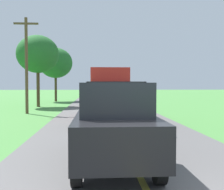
{
  "coord_description": "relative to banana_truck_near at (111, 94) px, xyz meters",
  "views": [
    {
      "loc": [
        -0.92,
        -3.54,
        1.96
      ],
      "look_at": [
        0.03,
        10.79,
        1.4
      ],
      "focal_mm": 42.6,
      "sensor_mm": 36.0,
      "label": 1
    }
  ],
  "objects": [
    {
      "name": "following_car",
      "position": [
        -0.41,
        -7.79,
        -0.4
      ],
      "size": [
        1.74,
        4.1,
        1.92
      ],
      "color": "black",
      "rests_on": "road_surface"
    },
    {
      "name": "banana_truck_far",
      "position": [
        0.21,
        11.09,
        0.01
      ],
      "size": [
        2.38,
        5.81,
        2.8
      ],
      "color": "#2D2D30",
      "rests_on": "road_surface"
    },
    {
      "name": "roadside_tree_near_left",
      "position": [
        -5.82,
        9.97,
        3.17
      ],
      "size": [
        3.68,
        3.68,
        6.31
      ],
      "color": "#4C3823",
      "rests_on": "ground"
    },
    {
      "name": "roadside_tree_mid_right",
      "position": [
        -5.35,
        17.45,
        3.02
      ],
      "size": [
        3.89,
        3.89,
        6.25
      ],
      "color": "#4C3823",
      "rests_on": "ground"
    },
    {
      "name": "banana_truck_near",
      "position": [
        0.0,
        0.0,
        0.0
      ],
      "size": [
        2.38,
        5.82,
        2.8
      ],
      "color": "#2D2D30",
      "rests_on": "road_surface"
    },
    {
      "name": "utility_pole_roadside",
      "position": [
        -5.41,
        4.38,
        1.99
      ],
      "size": [
        1.62,
        0.2,
        6.45
      ],
      "color": "brown",
      "rests_on": "ground"
    }
  ]
}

